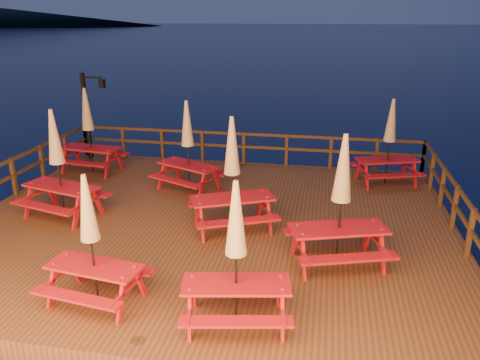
{
  "coord_description": "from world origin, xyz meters",
  "views": [
    {
      "loc": [
        2.73,
        -10.33,
        5.31
      ],
      "look_at": [
        0.67,
        0.6,
        1.33
      ],
      "focal_mm": 35.0,
      "sensor_mm": 36.0,
      "label": 1
    }
  ],
  "objects_px": {
    "lamp_post": "(90,108)",
    "picnic_table_1": "(236,253)",
    "picnic_table_0": "(88,129)",
    "picnic_table_2": "(91,238)"
  },
  "relations": [
    {
      "from": "lamp_post",
      "to": "picnic_table_2",
      "type": "xyz_separation_m",
      "value": [
        4.26,
        -8.26,
        -0.54
      ]
    },
    {
      "from": "picnic_table_0",
      "to": "picnic_table_2",
      "type": "height_order",
      "value": "picnic_table_0"
    },
    {
      "from": "picnic_table_1",
      "to": "picnic_table_2",
      "type": "xyz_separation_m",
      "value": [
        -2.58,
        0.14,
        -0.06
      ]
    },
    {
      "from": "picnic_table_0",
      "to": "picnic_table_2",
      "type": "relative_size",
      "value": 1.13
    },
    {
      "from": "lamp_post",
      "to": "picnic_table_1",
      "type": "height_order",
      "value": "lamp_post"
    },
    {
      "from": "picnic_table_0",
      "to": "picnic_table_1",
      "type": "relative_size",
      "value": 1.08
    },
    {
      "from": "picnic_table_0",
      "to": "picnic_table_1",
      "type": "distance_m",
      "value": 9.29
    },
    {
      "from": "picnic_table_0",
      "to": "lamp_post",
      "type": "bearing_deg",
      "value": 120.77
    },
    {
      "from": "picnic_table_0",
      "to": "picnic_table_2",
      "type": "xyz_separation_m",
      "value": [
        3.59,
        -6.8,
        -0.16
      ]
    },
    {
      "from": "lamp_post",
      "to": "picnic_table_0",
      "type": "distance_m",
      "value": 1.64
    }
  ]
}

